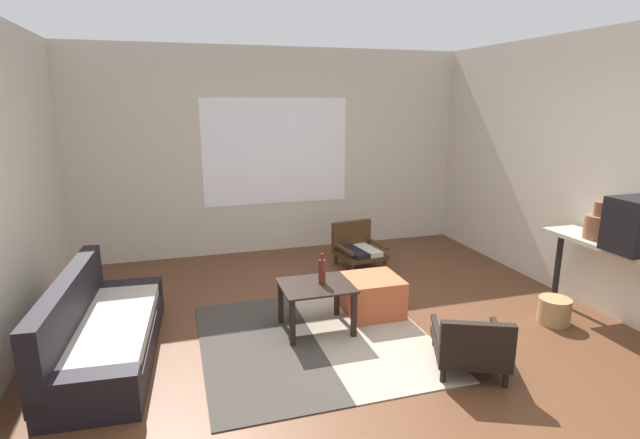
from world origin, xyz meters
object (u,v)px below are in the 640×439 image
at_px(armchair_by_window, 357,247).
at_px(console_shelf, 616,256).
at_px(armchair_striped_foreground, 471,344).
at_px(wicker_basket, 554,311).
at_px(coffee_table, 316,293).
at_px(couch, 101,333).
at_px(crt_television, 640,225).
at_px(ottoman_orange, 373,296).
at_px(clay_vase, 598,225).
at_px(glass_bottle, 322,271).

xyz_separation_m(armchair_by_window, console_shelf, (1.54, -2.32, 0.46)).
bearing_deg(armchair_striped_foreground, wicker_basket, 21.51).
height_order(coffee_table, console_shelf, console_shelf).
distance_m(couch, crt_television, 4.50).
bearing_deg(ottoman_orange, wicker_basket, -23.77).
bearing_deg(couch, armchair_by_window, 29.09).
xyz_separation_m(couch, console_shelf, (4.33, -0.76, 0.47)).
distance_m(coffee_table, armchair_striped_foreground, 1.37).
distance_m(armchair_by_window, clay_vase, 2.68).
bearing_deg(couch, console_shelf, -9.99).
xyz_separation_m(armchair_by_window, glass_bottle, (-0.95, -1.56, 0.32)).
bearing_deg(wicker_basket, armchair_by_window, 119.20).
height_order(crt_television, clay_vase, crt_television).
relative_size(coffee_table, wicker_basket, 2.18).
xyz_separation_m(armchair_by_window, armchair_striped_foreground, (-0.06, -2.57, -0.02)).
distance_m(ottoman_orange, wicker_basket, 1.69).
bearing_deg(wicker_basket, armchair_striped_foreground, -158.49).
bearing_deg(coffee_table, clay_vase, -11.45).
height_order(clay_vase, wicker_basket, clay_vase).
bearing_deg(glass_bottle, console_shelf, -16.95).
xyz_separation_m(ottoman_orange, console_shelf, (1.92, -0.92, 0.51)).
distance_m(couch, armchair_by_window, 3.20).
bearing_deg(coffee_table, armchair_by_window, 57.44).
distance_m(clay_vase, glass_bottle, 2.57).
height_order(armchair_by_window, ottoman_orange, armchair_by_window).
bearing_deg(crt_television, console_shelf, 88.97).
distance_m(coffee_table, ottoman_orange, 0.67).
bearing_deg(couch, coffee_table, -0.65).
distance_m(coffee_table, crt_television, 2.78).
xyz_separation_m(couch, glass_bottle, (1.85, -0.01, 0.34)).
bearing_deg(console_shelf, coffee_table, 163.71).
relative_size(console_shelf, clay_vase, 4.06).
bearing_deg(coffee_table, armchair_striped_foreground, -46.52).
xyz_separation_m(coffee_table, armchair_by_window, (1.01, 1.57, -0.12)).
relative_size(armchair_by_window, glass_bottle, 2.18).
bearing_deg(console_shelf, armchair_striped_foreground, -171.15).
bearing_deg(couch, clay_vase, -7.04).
xyz_separation_m(coffee_table, crt_television, (2.54, -0.92, 0.67)).
xyz_separation_m(console_shelf, clay_vase, (0.00, 0.23, 0.23)).
bearing_deg(clay_vase, armchair_striped_foreground, -163.41).
height_order(armchair_by_window, wicker_basket, armchair_by_window).
height_order(couch, ottoman_orange, couch).
xyz_separation_m(armchair_by_window, wicker_basket, (1.16, -2.08, -0.11)).
height_order(armchair_striped_foreground, clay_vase, clay_vase).
xyz_separation_m(armchair_striped_foreground, crt_television, (1.60, 0.07, 0.81)).
distance_m(armchair_by_window, wicker_basket, 2.39).
bearing_deg(armchair_striped_foreground, coffee_table, 133.48).
bearing_deg(ottoman_orange, armchair_by_window, 74.74).
height_order(ottoman_orange, wicker_basket, ottoman_orange).
bearing_deg(clay_vase, glass_bottle, 167.98).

